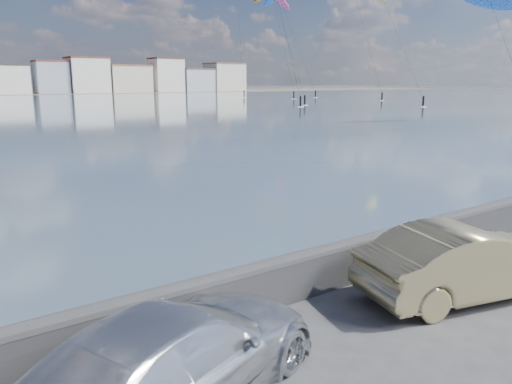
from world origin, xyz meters
The scene contains 6 objects.
ground centered at (0.00, 0.00, 0.00)m, with size 700.00×700.00×0.00m, color #333335.
seawall centered at (0.00, 2.70, 0.58)m, with size 400.00×0.36×1.08m.
car_silver centered at (-2.70, 0.87, 0.79)m, with size 2.20×5.42×1.57m, color silver.
car_champagne centered at (4.29, 0.63, 0.81)m, with size 1.72×4.93×1.63m, color tan.
kitesurfer_1 centered at (85.92, 110.71, 26.14)m, with size 10.80×15.48×28.90m.
kitesurfer_12 centered at (50.22, 27.67, 13.25)m, with size 9.15×8.85×14.88m.
Camera 1 is at (-5.51, -5.11, 4.71)m, focal length 35.00 mm.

